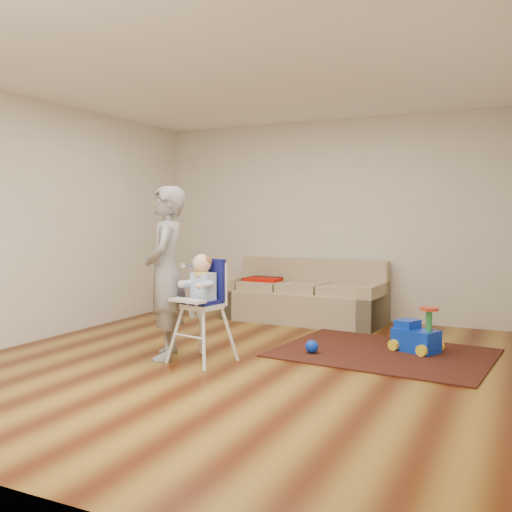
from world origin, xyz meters
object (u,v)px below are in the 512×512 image
at_px(side_table, 262,296).
at_px(ride_on_toy, 416,328).
at_px(adult, 166,273).
at_px(sofa, 303,291).
at_px(high_chair, 202,310).
at_px(toy_ball, 312,347).

height_order(side_table, ride_on_toy, side_table).
bearing_deg(adult, sofa, 140.45).
relative_size(high_chair, adult, 0.62).
xyz_separation_m(sofa, high_chair, (-0.11, -2.42, 0.10)).
xyz_separation_m(sofa, toy_ball, (0.74, -1.69, -0.32)).
bearing_deg(high_chair, sofa, 98.40).
bearing_deg(ride_on_toy, adult, -126.31).
height_order(toy_ball, high_chair, high_chair).
bearing_deg(toy_ball, side_table, 127.50).
bearing_deg(high_chair, ride_on_toy, 46.36).
bearing_deg(side_table, high_chair, -77.56).
relative_size(sofa, side_table, 3.88).
xyz_separation_m(sofa, ride_on_toy, (1.68, -1.15, -0.15)).
height_order(toy_ball, adult, adult).
distance_m(sofa, ride_on_toy, 2.04).
bearing_deg(high_chair, toy_ball, 51.42).
relative_size(sofa, toy_ball, 16.14).
bearing_deg(toy_ball, high_chair, -139.65).
distance_m(side_table, adult, 2.66).
distance_m(sofa, side_table, 0.71).
xyz_separation_m(side_table, ride_on_toy, (2.36, -1.31, -0.02)).
relative_size(sofa, adult, 1.26).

